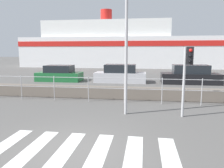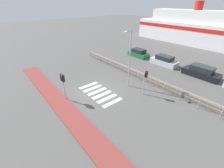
{
  "view_description": "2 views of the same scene",
  "coord_description": "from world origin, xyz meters",
  "px_view_note": "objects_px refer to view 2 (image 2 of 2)",
  "views": [
    {
      "loc": [
        1.89,
        -5.22,
        2.62
      ],
      "look_at": [
        0.83,
        2.0,
        1.5
      ],
      "focal_mm": 35.0,
      "sensor_mm": 36.0,
      "label": 1
    },
    {
      "loc": [
        11.91,
        -7.82,
        8.83
      ],
      "look_at": [
        1.29,
        1.0,
        1.2
      ],
      "focal_mm": 24.0,
      "sensor_mm": 36.0,
      "label": 2
    }
  ],
  "objects_px": {
    "traffic_light_near": "(63,80)",
    "parked_car_black": "(201,72)",
    "parked_car_silver": "(164,61)",
    "traffic_light_far": "(145,78)",
    "parked_car_green": "(139,53)",
    "ferry_boat": "(208,32)",
    "streetlamp": "(129,54)"
  },
  "relations": [
    {
      "from": "streetlamp",
      "to": "parked_car_silver",
      "type": "xyz_separation_m",
      "value": [
        -1.23,
        9.36,
        -3.32
      ]
    },
    {
      "from": "parked_car_silver",
      "to": "parked_car_black",
      "type": "bearing_deg",
      "value": -0.0
    },
    {
      "from": "ferry_boat",
      "to": "parked_car_black",
      "type": "relative_size",
      "value": 7.81
    },
    {
      "from": "ferry_boat",
      "to": "parked_car_black",
      "type": "distance_m",
      "value": 18.62
    },
    {
      "from": "parked_car_silver",
      "to": "ferry_boat",
      "type": "bearing_deg",
      "value": 92.61
    },
    {
      "from": "parked_car_silver",
      "to": "traffic_light_near",
      "type": "bearing_deg",
      "value": -92.89
    },
    {
      "from": "traffic_light_far",
      "to": "streetlamp",
      "type": "bearing_deg",
      "value": -177.75
    },
    {
      "from": "traffic_light_near",
      "to": "parked_car_black",
      "type": "distance_m",
      "value": 17.44
    },
    {
      "from": "parked_car_silver",
      "to": "parked_car_black",
      "type": "relative_size",
      "value": 0.94
    },
    {
      "from": "ferry_boat",
      "to": "parked_car_green",
      "type": "relative_size",
      "value": 9.23
    },
    {
      "from": "traffic_light_far",
      "to": "parked_car_green",
      "type": "height_order",
      "value": "traffic_light_far"
    },
    {
      "from": "ferry_boat",
      "to": "parked_car_black",
      "type": "xyz_separation_m",
      "value": [
        6.4,
        -17.32,
        -2.42
      ]
    },
    {
      "from": "parked_car_green",
      "to": "parked_car_black",
      "type": "height_order",
      "value": "parked_car_black"
    },
    {
      "from": "parked_car_silver",
      "to": "parked_car_green",
      "type": "bearing_deg",
      "value": -180.0
    },
    {
      "from": "traffic_light_far",
      "to": "parked_car_silver",
      "type": "distance_m",
      "value": 10.05
    },
    {
      "from": "ferry_boat",
      "to": "parked_car_green",
      "type": "bearing_deg",
      "value": -104.68
    },
    {
      "from": "streetlamp",
      "to": "parked_car_silver",
      "type": "distance_m",
      "value": 10.01
    },
    {
      "from": "ferry_boat",
      "to": "parked_car_silver",
      "type": "height_order",
      "value": "ferry_boat"
    },
    {
      "from": "parked_car_silver",
      "to": "traffic_light_far",
      "type": "bearing_deg",
      "value": -68.73
    },
    {
      "from": "traffic_light_near",
      "to": "parked_car_silver",
      "type": "distance_m",
      "value": 16.23
    },
    {
      "from": "streetlamp",
      "to": "parked_car_green",
      "type": "relative_size",
      "value": 1.69
    },
    {
      "from": "ferry_boat",
      "to": "traffic_light_near",
      "type": "bearing_deg",
      "value": -90.04
    },
    {
      "from": "ferry_boat",
      "to": "parked_car_silver",
      "type": "xyz_separation_m",
      "value": [
        0.79,
        -17.32,
        -2.43
      ]
    },
    {
      "from": "streetlamp",
      "to": "parked_car_black",
      "type": "xyz_separation_m",
      "value": [
        4.38,
        9.36,
        -3.31
      ]
    },
    {
      "from": "traffic_light_far",
      "to": "parked_car_silver",
      "type": "bearing_deg",
      "value": 111.27
    },
    {
      "from": "traffic_light_far",
      "to": "traffic_light_near",
      "type": "bearing_deg",
      "value": -122.8
    },
    {
      "from": "traffic_light_near",
      "to": "parked_car_black",
      "type": "bearing_deg",
      "value": 68.29
    },
    {
      "from": "traffic_light_far",
      "to": "parked_car_green",
      "type": "bearing_deg",
      "value": 133.94
    },
    {
      "from": "parked_car_green",
      "to": "parked_car_silver",
      "type": "distance_m",
      "value": 5.33
    },
    {
      "from": "traffic_light_far",
      "to": "streetlamp",
      "type": "relative_size",
      "value": 0.43
    },
    {
      "from": "ferry_boat",
      "to": "parked_car_green",
      "type": "distance_m",
      "value": 18.07
    },
    {
      "from": "streetlamp",
      "to": "traffic_light_far",
      "type": "bearing_deg",
      "value": 2.25
    }
  ]
}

